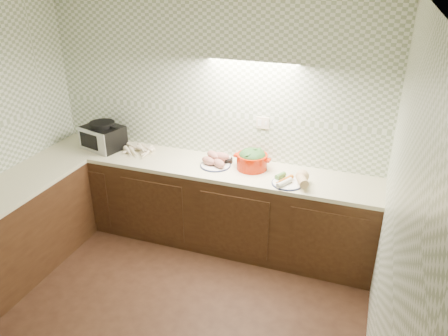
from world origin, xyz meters
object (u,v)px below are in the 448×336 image
(toaster_oven, at_px, (103,136))
(dutch_oven, at_px, (252,159))
(veg_plate, at_px, (294,179))
(sweet_potato_plate, at_px, (216,161))
(parsnip_pile, at_px, (139,151))
(onion_bowl, at_px, (226,159))

(toaster_oven, bearing_deg, dutch_oven, 16.77)
(toaster_oven, xyz_separation_m, veg_plate, (2.17, -0.14, -0.09))
(toaster_oven, bearing_deg, sweet_potato_plate, 14.74)
(toaster_oven, relative_size, parsnip_pile, 1.27)
(toaster_oven, bearing_deg, onion_bowl, 19.20)
(sweet_potato_plate, distance_m, dutch_oven, 0.38)
(onion_bowl, height_order, dutch_oven, dutch_oven)
(parsnip_pile, xyz_separation_m, dutch_oven, (1.26, 0.05, 0.07))
(onion_bowl, bearing_deg, toaster_oven, -176.09)
(parsnip_pile, distance_m, dutch_oven, 1.26)
(parsnip_pile, xyz_separation_m, sweet_potato_plate, (0.89, -0.01, 0.02))
(onion_bowl, relative_size, veg_plate, 0.35)
(sweet_potato_plate, xyz_separation_m, dutch_oven, (0.37, 0.06, 0.05))
(toaster_oven, relative_size, onion_bowl, 3.86)
(dutch_oven, xyz_separation_m, veg_plate, (0.47, -0.18, -0.05))
(onion_bowl, xyz_separation_m, dutch_oven, (0.29, -0.05, 0.07))
(parsnip_pile, height_order, sweet_potato_plate, sweet_potato_plate)
(toaster_oven, relative_size, dutch_oven, 1.31)
(onion_bowl, bearing_deg, dutch_oven, -10.21)
(onion_bowl, height_order, veg_plate, veg_plate)
(sweet_potato_plate, distance_m, onion_bowl, 0.13)
(toaster_oven, xyz_separation_m, parsnip_pile, (0.45, -0.00, -0.11))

